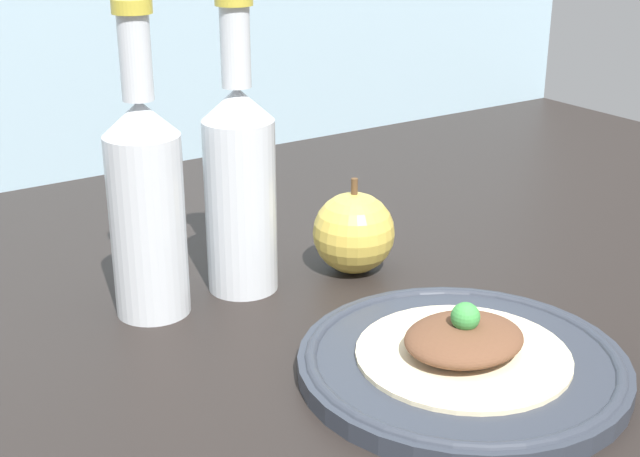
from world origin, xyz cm
name	(u,v)px	position (x,y,z in cm)	size (l,w,h in cm)	color
ground_plane	(268,351)	(0.00, 0.00, -2.00)	(180.00, 110.00, 4.00)	black
plate	(462,363)	(9.46, -15.06, 1.01)	(26.71, 26.71, 1.90)	#2D333D
plated_food	(464,343)	(9.46, -15.06, 2.81)	(17.34, 17.34, 4.78)	beige
cider_bottle_left	(146,200)	(-6.67, 9.44, 10.96)	(6.82, 6.82, 28.40)	silver
cider_bottle_right	(240,181)	(2.80, 9.44, 10.96)	(6.82, 6.82, 28.40)	silver
apple	(354,233)	(14.19, 6.77, 4.18)	(8.34, 8.34, 9.94)	gold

